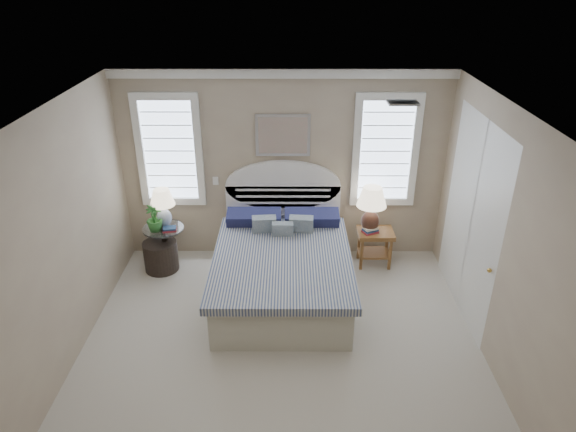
# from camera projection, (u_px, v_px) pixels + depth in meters

# --- Properties ---
(floor) EXTENTS (4.50, 5.00, 0.01)m
(floor) POSITION_uv_depth(u_px,v_px,m) (281.00, 369.00, 5.49)
(floor) COLOR #BEB2A2
(floor) RESTS_ON ground
(ceiling) EXTENTS (4.50, 5.00, 0.01)m
(ceiling) POSITION_uv_depth(u_px,v_px,m) (279.00, 124.00, 4.29)
(ceiling) COLOR white
(ceiling) RESTS_ON wall_back
(wall_back) EXTENTS (4.50, 0.02, 2.70)m
(wall_back) POSITION_uv_depth(u_px,v_px,m) (283.00, 167.00, 7.13)
(wall_back) COLOR gray
(wall_back) RESTS_ON floor
(wall_left) EXTENTS (0.02, 5.00, 2.70)m
(wall_left) POSITION_uv_depth(u_px,v_px,m) (45.00, 261.00, 4.90)
(wall_left) COLOR gray
(wall_left) RESTS_ON floor
(wall_right) EXTENTS (0.02, 5.00, 2.70)m
(wall_right) POSITION_uv_depth(u_px,v_px,m) (516.00, 262.00, 4.88)
(wall_right) COLOR gray
(wall_right) RESTS_ON floor
(crown_molding) EXTENTS (4.50, 0.08, 0.12)m
(crown_molding) POSITION_uv_depth(u_px,v_px,m) (283.00, 73.00, 6.52)
(crown_molding) COLOR white
(crown_molding) RESTS_ON wall_back
(hvac_vent) EXTENTS (0.30, 0.20, 0.02)m
(hvac_vent) POSITION_uv_depth(u_px,v_px,m) (403.00, 103.00, 5.01)
(hvac_vent) COLOR #B2B2B2
(hvac_vent) RESTS_ON ceiling
(switch_plate) EXTENTS (0.08, 0.01, 0.12)m
(switch_plate) POSITION_uv_depth(u_px,v_px,m) (216.00, 181.00, 7.21)
(switch_plate) COLOR white
(switch_plate) RESTS_ON wall_back
(window_left) EXTENTS (0.90, 0.06, 1.60)m
(window_left) POSITION_uv_depth(u_px,v_px,m) (170.00, 150.00, 7.00)
(window_left) COLOR #AABCD7
(window_left) RESTS_ON wall_back
(window_right) EXTENTS (0.90, 0.06, 1.60)m
(window_right) POSITION_uv_depth(u_px,v_px,m) (385.00, 151.00, 7.00)
(window_right) COLOR #AABCD7
(window_right) RESTS_ON wall_back
(painting) EXTENTS (0.74, 0.04, 0.58)m
(painting) POSITION_uv_depth(u_px,v_px,m) (283.00, 135.00, 6.88)
(painting) COLOR silver
(painting) RESTS_ON wall_back
(closet_door) EXTENTS (0.02, 1.80, 2.40)m
(closet_door) POSITION_uv_depth(u_px,v_px,m) (471.00, 219.00, 6.03)
(closet_door) COLOR silver
(closet_door) RESTS_ON floor
(bed) EXTENTS (1.72, 2.28, 1.47)m
(bed) POSITION_uv_depth(u_px,v_px,m) (282.00, 266.00, 6.63)
(bed) COLOR #BAB6A3
(bed) RESTS_ON floor
(side_table_left) EXTENTS (0.56, 0.56, 0.63)m
(side_table_left) POSITION_uv_depth(u_px,v_px,m) (165.00, 243.00, 7.16)
(side_table_left) COLOR black
(side_table_left) RESTS_ON floor
(nightstand_right) EXTENTS (0.50, 0.40, 0.53)m
(nightstand_right) POSITION_uv_depth(u_px,v_px,m) (375.00, 240.00, 7.24)
(nightstand_right) COLOR brown
(nightstand_right) RESTS_ON floor
(floor_pot) EXTENTS (0.59, 0.59, 0.43)m
(floor_pot) POSITION_uv_depth(u_px,v_px,m) (161.00, 256.00, 7.19)
(floor_pot) COLOR black
(floor_pot) RESTS_ON floor
(lamp_left) EXTENTS (0.40, 0.40, 0.55)m
(lamp_left) POSITION_uv_depth(u_px,v_px,m) (163.00, 204.00, 6.96)
(lamp_left) COLOR white
(lamp_left) RESTS_ON side_table_left
(lamp_right) EXTENTS (0.49, 0.49, 0.67)m
(lamp_right) POSITION_uv_depth(u_px,v_px,m) (371.00, 204.00, 7.01)
(lamp_right) COLOR black
(lamp_right) RESTS_ON nightstand_right
(potted_plant) EXTENTS (0.28, 0.28, 0.38)m
(potted_plant) POSITION_uv_depth(u_px,v_px,m) (154.00, 218.00, 6.90)
(potted_plant) COLOR #2C6B2A
(potted_plant) RESTS_ON side_table_left
(books_left) EXTENTS (0.20, 0.16, 0.05)m
(books_left) POSITION_uv_depth(u_px,v_px,m) (170.00, 229.00, 6.97)
(books_left) COLOR maroon
(books_left) RESTS_ON side_table_left
(books_right) EXTENTS (0.24, 0.21, 0.08)m
(books_right) POSITION_uv_depth(u_px,v_px,m) (370.00, 230.00, 7.12)
(books_right) COLOR maroon
(books_right) RESTS_ON nightstand_right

